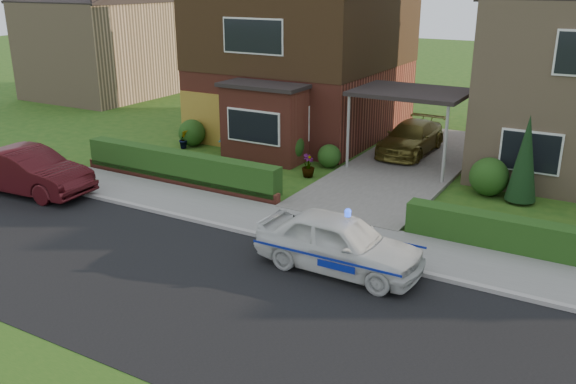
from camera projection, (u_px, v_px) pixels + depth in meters
The scene contains 23 objects.
ground at pixel (229, 299), 12.84m from camera, with size 120.00×120.00×0.00m, color #214C14.
road at pixel (229, 299), 12.84m from camera, with size 60.00×6.00×0.02m, color black.
kerb at pixel (299, 245), 15.32m from camera, with size 60.00×0.16×0.12m, color #9E9993.
sidewalk at pixel (318, 231), 16.18m from camera, with size 60.00×2.00×0.10m, color slate.
driveway at pixel (406, 166), 21.82m from camera, with size 3.80×12.00×0.12m, color #666059.
house_left at pixel (304, 43), 25.68m from camera, with size 7.50×9.53×7.25m.
carport_link at pixel (411, 94), 20.92m from camera, with size 3.80×3.00×2.77m.
garage_door at pixel (203, 119), 24.53m from camera, with size 2.20×0.10×2.10m, color olive.
dwarf_wall at pixel (177, 180), 19.85m from camera, with size 7.70×0.25×0.36m, color brown.
hedge_left at pixel (180, 184), 20.03m from camera, with size 7.50×0.55×0.90m, color #1B3A12.
hedge_right at pixel (559, 263), 14.48m from camera, with size 7.50×0.55×0.80m, color #1B3A12.
shrub_left_far at pixel (192, 133), 24.44m from camera, with size 1.08×1.08×1.08m, color #1B3A12.
shrub_left_mid at pixel (286, 146), 22.11m from camera, with size 1.32×1.32×1.32m, color #1B3A12.
shrub_left_near at pixel (329, 156), 21.69m from camera, with size 0.84×0.84×0.84m, color #1B3A12.
shrub_right_near at pixel (489, 177), 18.82m from camera, with size 1.20×1.20×1.20m, color #1B3A12.
conifer_a at pixel (525, 161), 17.96m from camera, with size 0.90×0.90×2.60m, color black.
neighbour_left at pixel (102, 49), 34.49m from camera, with size 6.50×7.00×5.20m, color tan.
police_car at pixel (339, 243), 13.92m from camera, with size 3.61×3.95×1.50m.
driveway_car at pixel (411, 138), 23.03m from camera, with size 1.62×4.00×1.16m, color olive.
street_car at pixel (28, 172), 18.96m from camera, with size 4.31×1.50×1.42m, color #410D12.
potted_plant_a at pixel (223, 146), 23.20m from camera, with size 0.39×0.26×0.73m, color gray.
potted_plant_b at pixel (184, 139), 24.08m from camera, with size 0.42×0.34×0.76m, color gray.
potted_plant_c at pixel (308, 166), 20.59m from camera, with size 0.44×0.44×0.79m, color gray.
Camera 1 is at (6.76, -9.23, 6.38)m, focal length 38.00 mm.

